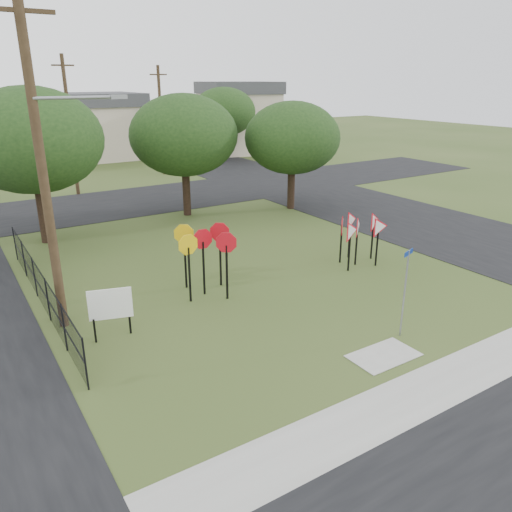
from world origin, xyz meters
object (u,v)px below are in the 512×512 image
at_px(street_name_sign, 405,287).
at_px(yield_sign_cluster, 359,227).
at_px(stop_sign_cluster, 204,245).
at_px(info_board, 110,306).

relative_size(street_name_sign, yield_sign_cluster, 1.01).
relative_size(street_name_sign, stop_sign_cluster, 1.11).
relative_size(street_name_sign, info_board, 1.72).
height_order(yield_sign_cluster, info_board, yield_sign_cluster).
distance_m(stop_sign_cluster, info_board, 4.29).
bearing_deg(yield_sign_cluster, stop_sign_cluster, 174.61).
height_order(stop_sign_cluster, yield_sign_cluster, stop_sign_cluster).
xyz_separation_m(stop_sign_cluster, info_board, (-3.95, -1.49, -0.79)).
distance_m(stop_sign_cluster, yield_sign_cluster, 6.96).
relative_size(stop_sign_cluster, yield_sign_cluster, 0.91).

